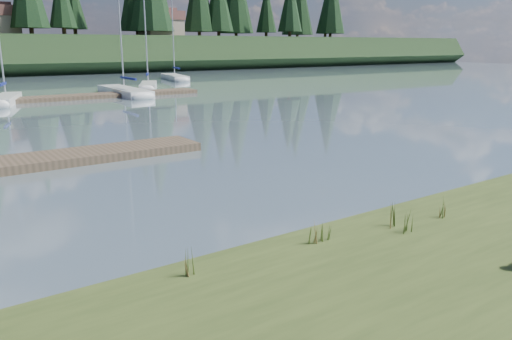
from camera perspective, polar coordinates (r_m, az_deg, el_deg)
dock_far at (r=39.68m, az=-24.45°, el=7.34°), size 26.00×2.20×0.30m
sailboat_bg_2 at (r=39.58m, az=-26.53°, el=7.37°), size 3.12×6.53×9.86m
sailboat_bg_3 at (r=43.28m, az=-15.19°, el=8.80°), size 2.01×9.45×13.67m
sailboat_bg_4 at (r=48.23m, az=-12.17°, el=9.49°), size 4.13×6.79×10.25m
sailboat_bg_5 at (r=60.12m, az=-9.44°, el=10.48°), size 3.42×8.56×11.96m
weed_0 at (r=9.54m, az=6.70°, el=-7.03°), size 0.17×0.14×0.57m
weed_1 at (r=9.73m, az=7.97°, el=-6.97°), size 0.17×0.14×0.44m
weed_2 at (r=10.72m, az=15.10°, el=-4.91°), size 0.17×0.14×0.61m
weed_3 at (r=8.29m, az=-7.61°, el=-10.38°), size 0.17×0.14×0.58m
weed_4 at (r=10.48m, az=16.90°, el=-5.73°), size 0.17×0.14×0.51m
weed_5 at (r=11.63m, az=20.48°, el=-4.08°), size 0.17×0.14×0.49m
mud_lip at (r=9.68m, az=0.10°, el=-9.93°), size 60.00×0.50×0.14m
conifer_8 at (r=97.03m, az=3.93°, el=18.59°), size 4.62×4.62×11.77m
house_2 at (r=85.44m, az=-10.82°, el=16.16°), size 6.30×5.30×4.65m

